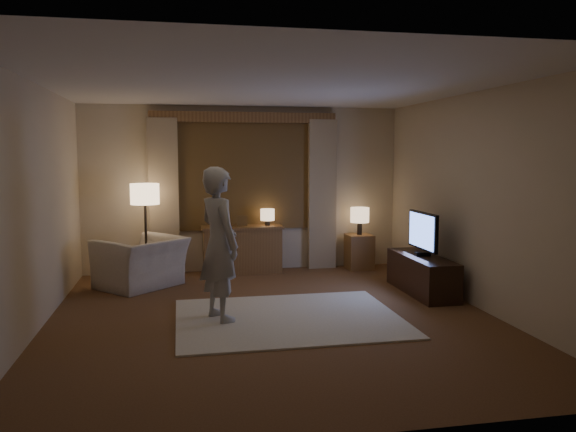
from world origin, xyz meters
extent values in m
cube|color=brown|center=(0.00, 0.00, -0.01)|extent=(5.00, 5.50, 0.02)
cube|color=silver|center=(0.00, 0.00, 2.61)|extent=(5.00, 5.50, 0.02)
cube|color=beige|center=(0.00, 2.76, 1.30)|extent=(5.00, 0.02, 2.60)
cube|color=beige|center=(0.00, -2.76, 1.30)|extent=(5.00, 0.02, 2.60)
cube|color=beige|center=(-2.51, 0.00, 1.30)|extent=(0.02, 5.50, 2.60)
cube|color=beige|center=(2.51, 0.00, 1.30)|extent=(0.02, 5.50, 2.60)
cube|color=black|center=(0.00, 2.73, 1.55)|extent=(2.00, 0.01, 1.70)
cube|color=brown|center=(0.00, 2.72, 1.55)|extent=(2.08, 0.04, 1.78)
cube|color=tan|center=(-1.25, 2.65, 1.20)|extent=(0.45, 0.12, 2.40)
cube|color=tan|center=(1.25, 2.65, 1.20)|extent=(0.45, 0.12, 2.40)
cube|color=brown|center=(0.00, 2.67, 2.42)|extent=(2.90, 0.14, 0.16)
cube|color=beige|center=(0.16, -0.06, 0.01)|extent=(2.50, 2.00, 0.02)
cube|color=brown|center=(-0.07, 2.50, 0.35)|extent=(1.20, 0.40, 0.70)
cube|color=brown|center=(-0.07, 2.50, 0.80)|extent=(0.16, 0.02, 0.20)
imported|color=#999999|center=(-0.47, 2.50, 0.85)|extent=(0.17, 0.13, 0.30)
cylinder|color=black|center=(0.33, 2.50, 0.76)|extent=(0.08, 0.08, 0.12)
cylinder|color=#FFCF99|center=(0.33, 2.50, 0.91)|extent=(0.22, 0.22, 0.18)
cylinder|color=black|center=(-1.51, 2.29, 0.01)|extent=(0.30, 0.30, 0.03)
cylinder|color=black|center=(-1.51, 2.29, 0.57)|extent=(0.04, 0.04, 1.13)
cylinder|color=#FFCF99|center=(-1.51, 2.29, 1.27)|extent=(0.42, 0.42, 0.30)
imported|color=beige|center=(-1.56, 1.83, 0.35)|extent=(1.41, 1.41, 0.69)
cube|color=brown|center=(1.83, 2.45, 0.28)|extent=(0.40, 0.40, 0.56)
cylinder|color=black|center=(1.83, 2.45, 0.66)|extent=(0.08, 0.08, 0.20)
cylinder|color=#FFCF99|center=(1.83, 2.45, 0.88)|extent=(0.30, 0.30, 0.24)
cube|color=black|center=(2.15, 0.77, 0.25)|extent=(0.45, 1.40, 0.50)
cube|color=black|center=(2.15, 0.77, 0.53)|extent=(0.20, 0.09, 0.05)
cube|color=black|center=(2.15, 0.77, 0.84)|extent=(0.05, 0.81, 0.50)
cube|color=#5D87FF|center=(2.12, 0.77, 0.84)|extent=(0.00, 0.76, 0.45)
imported|color=#ADA9A0|center=(-0.60, 0.03, 0.87)|extent=(0.62, 0.73, 1.70)
camera|label=1|loc=(-1.03, -6.12, 1.85)|focal=35.00mm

